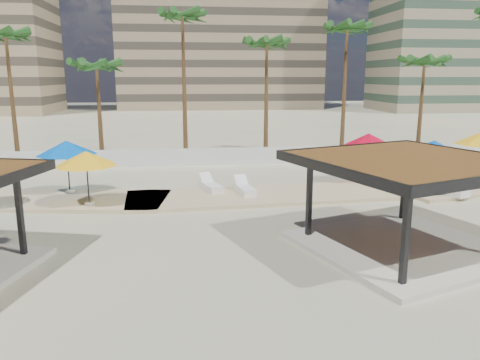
{
  "coord_description": "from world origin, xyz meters",
  "views": [
    {
      "loc": [
        -3.0,
        -16.1,
        6.07
      ],
      "look_at": [
        -0.55,
        4.81,
        1.4
      ],
      "focal_mm": 35.0,
      "sensor_mm": 36.0,
      "label": 1
    }
  ],
  "objects_px": {
    "lounger_b": "(245,189)",
    "lounger_d": "(426,178)",
    "pavilion_central": "(406,195)",
    "lounger_a": "(211,186)",
    "lounger_c": "(448,190)",
    "umbrella_c": "(368,140)"
  },
  "relations": [
    {
      "from": "pavilion_central",
      "to": "lounger_b",
      "type": "bearing_deg",
      "value": 99.45
    },
    {
      "from": "lounger_a",
      "to": "lounger_d",
      "type": "height_order",
      "value": "lounger_a"
    },
    {
      "from": "umbrella_c",
      "to": "lounger_d",
      "type": "bearing_deg",
      "value": -6.98
    },
    {
      "from": "lounger_b",
      "to": "lounger_c",
      "type": "xyz_separation_m",
      "value": [
        10.36,
        -1.41,
        0.01
      ]
    },
    {
      "from": "lounger_c",
      "to": "lounger_d",
      "type": "distance_m",
      "value": 2.96
    },
    {
      "from": "lounger_a",
      "to": "lounger_c",
      "type": "xyz_separation_m",
      "value": [
        12.08,
        -2.23,
        0.01
      ]
    },
    {
      "from": "umbrella_c",
      "to": "lounger_a",
      "type": "relative_size",
      "value": 1.68
    },
    {
      "from": "pavilion_central",
      "to": "lounger_a",
      "type": "height_order",
      "value": "pavilion_central"
    },
    {
      "from": "pavilion_central",
      "to": "lounger_b",
      "type": "xyz_separation_m",
      "value": [
        -4.61,
        8.3,
        -1.64
      ]
    },
    {
      "from": "lounger_b",
      "to": "lounger_c",
      "type": "height_order",
      "value": "lounger_c"
    },
    {
      "from": "pavilion_central",
      "to": "lounger_a",
      "type": "distance_m",
      "value": 11.23
    },
    {
      "from": "lounger_c",
      "to": "lounger_d",
      "type": "bearing_deg",
      "value": -26.06
    },
    {
      "from": "lounger_b",
      "to": "lounger_d",
      "type": "relative_size",
      "value": 1.14
    },
    {
      "from": "lounger_b",
      "to": "lounger_d",
      "type": "xyz_separation_m",
      "value": [
        10.71,
        1.53,
        -0.02
      ]
    },
    {
      "from": "lounger_c",
      "to": "lounger_b",
      "type": "bearing_deg",
      "value": 63.06
    },
    {
      "from": "umbrella_c",
      "to": "lounger_d",
      "type": "relative_size",
      "value": 1.91
    },
    {
      "from": "lounger_a",
      "to": "lounger_b",
      "type": "distance_m",
      "value": 1.91
    },
    {
      "from": "lounger_a",
      "to": "lounger_c",
      "type": "height_order",
      "value": "lounger_c"
    },
    {
      "from": "pavilion_central",
      "to": "lounger_a",
      "type": "bearing_deg",
      "value": 105.16
    },
    {
      "from": "umbrella_c",
      "to": "lounger_d",
      "type": "xyz_separation_m",
      "value": [
        3.4,
        -0.42,
        -2.19
      ]
    },
    {
      "from": "lounger_a",
      "to": "umbrella_c",
      "type": "bearing_deg",
      "value": -101.21
    },
    {
      "from": "pavilion_central",
      "to": "lounger_c",
      "type": "xyz_separation_m",
      "value": [
        5.74,
        6.89,
        -1.63
      ]
    }
  ]
}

